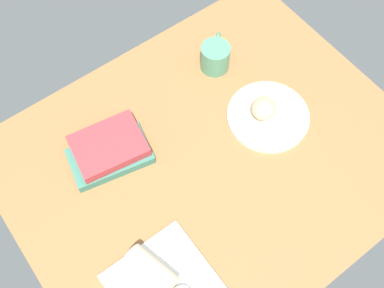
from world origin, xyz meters
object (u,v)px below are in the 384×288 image
(scone_pastry, at_px, (264,108))
(square_plate, at_px, (165,287))
(round_plate, at_px, (267,115))
(book_stack, at_px, (109,151))
(coffee_mug, at_px, (215,56))
(breakfast_wrap, at_px, (150,272))

(scone_pastry, xyz_separation_m, square_plate, (-0.51, -0.23, -0.03))
(round_plate, distance_m, square_plate, 0.56)
(book_stack, distance_m, coffee_mug, 0.43)
(square_plate, relative_size, breakfast_wrap, 1.84)
(round_plate, height_order, square_plate, square_plate)
(square_plate, bearing_deg, scone_pastry, 24.41)
(round_plate, height_order, book_stack, book_stack)
(breakfast_wrap, bearing_deg, round_plate, 4.26)
(scone_pastry, relative_size, breakfast_wrap, 0.62)
(square_plate, distance_m, breakfast_wrap, 0.06)
(breakfast_wrap, bearing_deg, square_plate, -87.88)
(round_plate, xyz_separation_m, breakfast_wrap, (-0.53, -0.18, 0.04))
(round_plate, xyz_separation_m, scone_pastry, (-0.01, 0.01, 0.03))
(book_stack, height_order, coffee_mug, coffee_mug)
(book_stack, bearing_deg, round_plate, -20.66)
(scone_pastry, distance_m, book_stack, 0.45)
(coffee_mug, bearing_deg, round_plate, -88.33)
(breakfast_wrap, distance_m, coffee_mug, 0.67)
(round_plate, distance_m, scone_pastry, 0.03)
(round_plate, xyz_separation_m, coffee_mug, (-0.01, 0.24, 0.04))
(scone_pastry, xyz_separation_m, coffee_mug, (0.00, 0.23, 0.01))
(breakfast_wrap, height_order, book_stack, breakfast_wrap)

